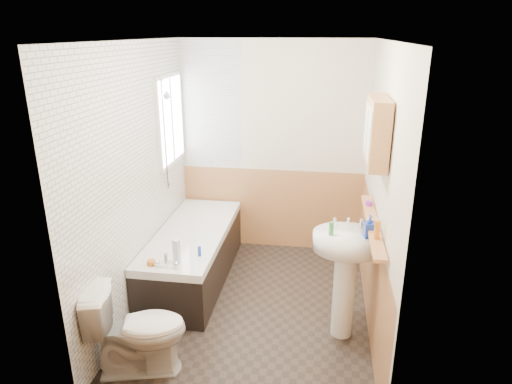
% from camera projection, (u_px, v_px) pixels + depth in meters
% --- Properties ---
extents(floor, '(2.80, 2.80, 0.00)m').
position_uv_depth(floor, '(254.00, 306.00, 4.51)').
color(floor, black).
rests_on(floor, ground).
extents(ceiling, '(2.80, 2.80, 0.00)m').
position_uv_depth(ceiling, '(253.00, 40.00, 3.67)').
color(ceiling, white).
rests_on(ceiling, ground).
extents(wall_back, '(2.20, 0.02, 2.50)m').
position_uv_depth(wall_back, '(272.00, 149.00, 5.40)').
color(wall_back, beige).
rests_on(wall_back, ground).
extents(wall_front, '(2.20, 0.02, 2.50)m').
position_uv_depth(wall_front, '(218.00, 261.00, 2.77)').
color(wall_front, beige).
rests_on(wall_front, ground).
extents(wall_left, '(0.02, 2.80, 2.50)m').
position_uv_depth(wall_left, '(136.00, 181.00, 4.24)').
color(wall_left, beige).
rests_on(wall_left, ground).
extents(wall_right, '(0.02, 2.80, 2.50)m').
position_uv_depth(wall_right, '(380.00, 193.00, 3.93)').
color(wall_right, beige).
rests_on(wall_right, ground).
extents(wainscot_right, '(0.01, 2.80, 1.00)m').
position_uv_depth(wainscot_right, '(371.00, 270.00, 4.18)').
color(wainscot_right, '#BD814D').
rests_on(wainscot_right, wall_right).
extents(wainscot_front, '(2.20, 0.01, 1.00)m').
position_uv_depth(wainscot_front, '(222.00, 360.00, 3.04)').
color(wainscot_front, '#BD814D').
rests_on(wainscot_front, wall_front).
extents(wainscot_back, '(2.20, 0.01, 1.00)m').
position_uv_depth(wainscot_back, '(271.00, 208.00, 5.63)').
color(wainscot_back, '#BD814D').
rests_on(wainscot_back, wall_back).
extents(tile_cladding_left, '(0.01, 2.80, 2.50)m').
position_uv_depth(tile_cladding_left, '(138.00, 181.00, 4.24)').
color(tile_cladding_left, white).
rests_on(tile_cladding_left, wall_left).
extents(tile_return_back, '(0.75, 0.01, 1.50)m').
position_uv_depth(tile_return_back, '(210.00, 105.00, 5.31)').
color(tile_return_back, white).
rests_on(tile_return_back, wall_back).
extents(window, '(0.03, 0.79, 0.99)m').
position_uv_depth(window, '(171.00, 120.00, 4.99)').
color(window, white).
rests_on(window, wall_left).
extents(bathtub, '(0.70, 1.82, 0.72)m').
position_uv_depth(bathtub, '(193.00, 254.00, 4.92)').
color(bathtub, black).
rests_on(bathtub, floor).
extents(shower_riser, '(0.10, 0.08, 1.20)m').
position_uv_depth(shower_riser, '(165.00, 124.00, 4.72)').
color(shower_riser, silver).
rests_on(shower_riser, wall_left).
extents(toilet, '(0.84, 0.60, 0.74)m').
position_uv_depth(toilet, '(138.00, 330.00, 3.56)').
color(toilet, white).
rests_on(toilet, floor).
extents(sink, '(0.58, 0.47, 1.11)m').
position_uv_depth(sink, '(346.00, 263.00, 3.88)').
color(sink, white).
rests_on(sink, floor).
extents(pine_shelf, '(0.10, 1.34, 0.03)m').
position_uv_depth(pine_shelf, '(372.00, 224.00, 3.81)').
color(pine_shelf, '#BD814D').
rests_on(pine_shelf, wall_right).
extents(medicine_cabinet, '(0.15, 0.59, 0.53)m').
position_uv_depth(medicine_cabinet, '(377.00, 132.00, 3.58)').
color(medicine_cabinet, '#BD814D').
rests_on(medicine_cabinet, wall_right).
extents(foam_can, '(0.05, 0.05, 0.15)m').
position_uv_depth(foam_can, '(377.00, 230.00, 3.48)').
color(foam_can, orange).
rests_on(foam_can, pine_shelf).
extents(green_bottle, '(0.06, 0.06, 0.24)m').
position_uv_depth(green_bottle, '(378.00, 224.00, 3.47)').
color(green_bottle, silver).
rests_on(green_bottle, pine_shelf).
extents(black_jar, '(0.07, 0.07, 0.04)m').
position_uv_depth(black_jar, '(369.00, 203.00, 4.16)').
color(black_jar, purple).
rests_on(black_jar, pine_shelf).
extents(soap_bottle, '(0.12, 0.20, 0.09)m').
position_uv_depth(soap_bottle, '(369.00, 232.00, 3.70)').
color(soap_bottle, '#19339E').
rests_on(soap_bottle, sink).
extents(clear_bottle, '(0.05, 0.05, 0.11)m').
position_uv_depth(clear_bottle, '(331.00, 229.00, 3.73)').
color(clear_bottle, '#388447').
rests_on(clear_bottle, sink).
extents(blue_gel, '(0.07, 0.06, 0.23)m').
position_uv_depth(blue_gel, '(177.00, 251.00, 4.12)').
color(blue_gel, silver).
rests_on(blue_gel, bathtub).
extents(cream_jar, '(0.08, 0.08, 0.05)m').
position_uv_depth(cream_jar, '(151.00, 263.00, 4.11)').
color(cream_jar, orange).
rests_on(cream_jar, bathtub).
extents(orange_bottle, '(0.04, 0.04, 0.10)m').
position_uv_depth(orange_bottle, '(199.00, 251.00, 4.27)').
color(orange_bottle, '#19339E').
rests_on(orange_bottle, bathtub).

